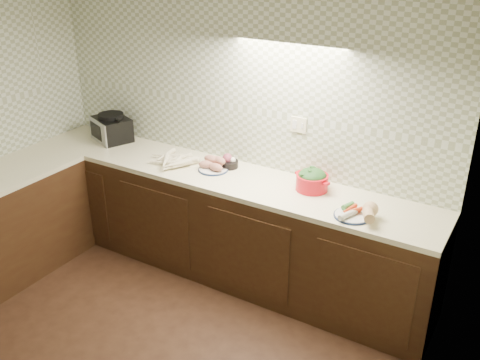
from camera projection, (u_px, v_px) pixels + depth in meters
The scene contains 8 objects.
room at pixel (62, 147), 2.83m from camera, with size 3.60×3.60×2.60m.
counter at pixel (89, 244), 4.17m from camera, with size 3.60×3.60×0.90m.
toaster_oven at pixel (111, 128), 4.93m from camera, with size 0.43×0.39×0.25m.
parsnip_pile at pixel (171, 159), 4.46m from camera, with size 0.34×0.41×0.08m.
sweet_potato_plate at pixel (214, 165), 4.33m from camera, with size 0.24×0.24×0.11m.
onion_bowl at pixel (229, 162), 4.39m from camera, with size 0.15×0.15×0.12m.
dutch_oven at pixel (312, 180), 3.99m from camera, with size 0.30×0.30×0.17m.
veg_plate at pixel (360, 211), 3.62m from camera, with size 0.31×0.31×0.12m.
Camera 1 is at (2.17, -1.77, 2.66)m, focal length 40.00 mm.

